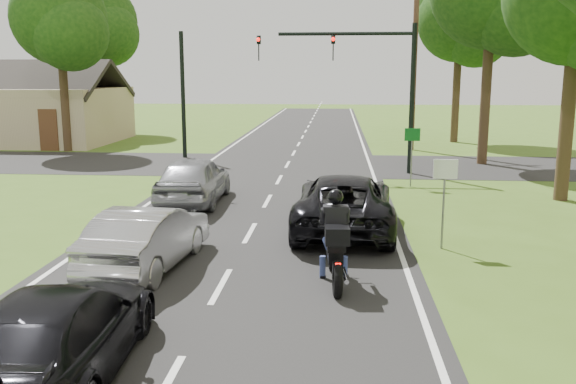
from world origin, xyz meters
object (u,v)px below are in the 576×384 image
Objects in this scene: dark_car_behind at (57,333)px; sign_white at (445,182)px; dark_suv at (344,202)px; utility_pole_far at (415,53)px; silver_sedan at (148,237)px; traffic_signal at (366,71)px; motorcycle_rider at (335,247)px; sign_green at (412,143)px; silver_suv at (194,179)px.

sign_white is (6.18, 6.73, 0.93)m from dark_car_behind.
sign_white reaches higher than dark_suv.
utility_pole_far reaches higher than sign_white.
silver_sedan is 14.36m from traffic_signal.
motorcycle_rider is at bearing -100.45° from utility_pole_far.
motorcycle_rider is at bearing -94.75° from traffic_signal.
sign_green is at bearing 88.57° from sign_white.
sign_green is at bearing -109.22° from dark_suv.
motorcycle_rider reaches higher than silver_suv.
motorcycle_rider is 8.46m from silver_suv.
sign_white reaches higher than silver_sedan.
motorcycle_rider is 4.20m from dark_suv.
sign_green is at bearing -117.87° from silver_sedan.
motorcycle_rider is at bearing 175.81° from silver_sedan.
silver_suv is at bearing -154.12° from sign_green.
sign_white is (2.50, 2.66, 0.85)m from motorcycle_rider.
motorcycle_rider reaches higher than silver_sedan.
dark_suv is 2.87m from sign_white.
motorcycle_rider is 4.00m from silver_sedan.
traffic_signal is at bearing 81.07° from motorcycle_rider.
silver_suv is 8.02m from sign_green.
utility_pole_far is at bearing -104.93° from silver_sedan.
dark_car_behind is 0.45× the size of utility_pole_far.
silver_suv reaches higher than silver_sedan.
dark_suv is at bearing -110.97° from sign_green.
dark_car_behind is (0.79, -11.25, -0.11)m from silver_suv.
dark_suv is at bearing 146.75° from silver_suv.
traffic_signal reaches higher than dark_car_behind.
silver_suv is at bearing -89.79° from dark_car_behind.
dark_suv is 1.32× the size of silver_sedan.
silver_sedan is at bearing 41.85° from dark_suv.
motorcycle_rider is at bearing -104.20° from sign_green.
motorcycle_rider is 1.04× the size of sign_green.
dark_car_behind is (-3.90, -8.26, -0.09)m from dark_suv.
utility_pole_far is (7.68, 25.75, 4.42)m from dark_car_behind.
dark_suv is 10.11m from traffic_signal.
utility_pole_far is 19.39m from sign_white.
silver_sedan is 0.63× the size of traffic_signal.
silver_suv reaches higher than dark_car_behind.
motorcycle_rider is 5.49m from dark_car_behind.
sign_green is (6.38, 14.73, 0.93)m from dark_car_behind.
sign_green reaches higher than silver_suv.
silver_suv is at bearing 117.74° from motorcycle_rider.
motorcycle_rider is 0.50× the size of silver_suv.
silver_suv is at bearing 147.05° from sign_white.
dark_suv is at bearing 82.83° from motorcycle_rider.
silver_suv is 9.22m from traffic_signal.
dark_car_behind is 2.11× the size of sign_green.
dark_suv is 2.51× the size of sign_white.
motorcycle_rider is 0.55× the size of silver_sedan.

